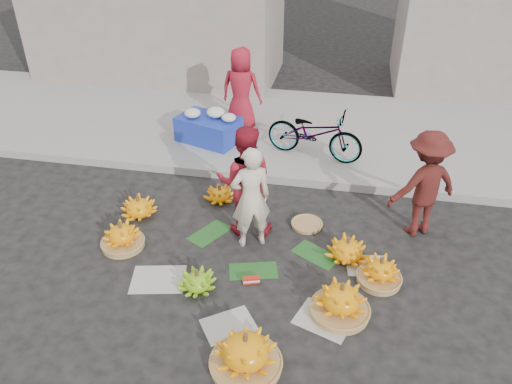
% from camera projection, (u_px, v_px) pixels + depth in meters
% --- Properties ---
extents(ground, '(80.00, 80.00, 0.00)m').
position_uv_depth(ground, '(263.00, 262.00, 6.86)').
color(ground, black).
rests_on(ground, ground).
extents(curb, '(40.00, 0.25, 0.15)m').
position_uv_depth(curb, '(286.00, 178.00, 8.65)').
color(curb, gray).
rests_on(curb, ground).
extents(sidewalk, '(40.00, 4.00, 0.12)m').
position_uv_depth(sidewalk, '(300.00, 128.00, 10.40)').
color(sidewalk, gray).
rests_on(sidewalk, ground).
extents(newspaper_scatter, '(3.20, 1.80, 0.00)m').
position_uv_depth(newspaper_scatter, '(252.00, 303.00, 6.20)').
color(newspaper_scatter, beige).
rests_on(newspaper_scatter, ground).
extents(banana_leaves, '(2.00, 1.00, 0.00)m').
position_uv_depth(banana_leaves, '(259.00, 252.00, 7.04)').
color(banana_leaves, '#1A4E1B').
rests_on(banana_leaves, ground).
extents(banana_bunch_0, '(0.62, 0.62, 0.42)m').
position_uv_depth(banana_bunch_0, '(122.00, 236.00, 7.07)').
color(banana_bunch_0, '#9F7643').
rests_on(banana_bunch_0, ground).
extents(banana_bunch_1, '(0.62, 0.62, 0.31)m').
position_uv_depth(banana_bunch_1, '(197.00, 281.00, 6.36)').
color(banana_bunch_1, '#5D9F16').
rests_on(banana_bunch_1, ground).
extents(banana_bunch_2, '(0.77, 0.77, 0.51)m').
position_uv_depth(banana_bunch_2, '(246.00, 353.00, 5.28)').
color(banana_bunch_2, '#9F7643').
rests_on(banana_bunch_2, ground).
extents(banana_bunch_3, '(0.75, 0.75, 0.48)m').
position_uv_depth(banana_bunch_3, '(341.00, 301.00, 5.95)').
color(banana_bunch_3, '#9F7643').
rests_on(banana_bunch_3, ground).
extents(banana_bunch_4, '(0.57, 0.57, 0.41)m').
position_uv_depth(banana_bunch_4, '(380.00, 272.00, 6.45)').
color(banana_bunch_4, '#9F7643').
rests_on(banana_bunch_4, ground).
extents(banana_bunch_5, '(0.60, 0.60, 0.37)m').
position_uv_depth(banana_bunch_5, '(347.00, 250.00, 6.85)').
color(banana_bunch_5, '#FFA50C').
rests_on(banana_bunch_5, ground).
extents(banana_bunch_6, '(0.58, 0.58, 0.36)m').
position_uv_depth(banana_bunch_6, '(139.00, 207.00, 7.74)').
color(banana_bunch_6, '#FFA50C').
rests_on(banana_bunch_6, ground).
extents(banana_bunch_7, '(0.46, 0.46, 0.30)m').
position_uv_depth(banana_bunch_7, '(220.00, 194.00, 8.11)').
color(banana_bunch_7, '#FFA50C').
rests_on(banana_bunch_7, ground).
extents(basket_spare, '(0.51, 0.51, 0.05)m').
position_uv_depth(basket_spare, '(307.00, 225.00, 7.57)').
color(basket_spare, '#9F7643').
rests_on(basket_spare, ground).
extents(incense_stack, '(0.23, 0.14, 0.09)m').
position_uv_depth(incense_stack, '(251.00, 280.00, 6.49)').
color(incense_stack, red).
rests_on(incense_stack, ground).
extents(vendor_cream, '(0.67, 0.58, 1.54)m').
position_uv_depth(vendor_cream, '(251.00, 198.00, 6.83)').
color(vendor_cream, beige).
rests_on(vendor_cream, ground).
extents(vendor_red, '(0.90, 0.74, 1.68)m').
position_uv_depth(vendor_red, '(245.00, 181.00, 7.07)').
color(vendor_red, '#B11B2A').
rests_on(vendor_red, ground).
extents(man_striped, '(1.21, 1.03, 1.63)m').
position_uv_depth(man_striped, '(425.00, 184.00, 7.05)').
color(man_striped, maroon).
rests_on(man_striped, ground).
extents(flower_table, '(1.33, 1.06, 0.67)m').
position_uv_depth(flower_table, '(209.00, 128.00, 9.64)').
color(flower_table, '#192CA3').
rests_on(flower_table, sidewalk).
extents(grey_bucket, '(0.34, 0.34, 0.38)m').
position_uv_depth(grey_bucket, '(182.00, 129.00, 9.77)').
color(grey_bucket, slate).
rests_on(grey_bucket, sidewalk).
extents(flower_vendor, '(0.85, 0.60, 1.65)m').
position_uv_depth(flower_vendor, '(241.00, 89.00, 9.85)').
color(flower_vendor, '#B11B2A').
rests_on(flower_vendor, sidewalk).
extents(bicycle, '(1.02, 1.88, 0.94)m').
position_uv_depth(bicycle, '(315.00, 133.00, 8.99)').
color(bicycle, gray).
rests_on(bicycle, sidewalk).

